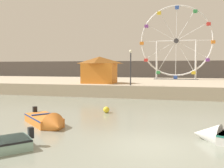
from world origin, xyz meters
name	(u,v)px	position (x,y,z in m)	size (l,w,h in m)	color
ground_plane	(152,146)	(0.00, 0.00, 0.00)	(240.00, 240.00, 0.00)	gray
quay_promenade	(169,86)	(0.00, 24.26, 0.65)	(110.00, 19.32, 1.31)	#B7A88E
distant_town_skyline	(172,72)	(0.00, 42.76, 2.20)	(140.00, 3.00, 4.40)	#564C47
motorboat_orange_hull	(48,122)	(-5.80, 2.00, 0.25)	(3.58, 3.35, 1.25)	orange
ferris_wheel_white_frame	(176,42)	(0.84, 28.96, 6.88)	(10.93, 1.20, 11.09)	silver
carnival_booth_orange_canopy	(99,69)	(-7.75, 17.77, 2.91)	(4.09, 3.27, 3.09)	orange
promenade_lamp_near	(131,62)	(-3.61, 15.22, 3.71)	(0.32, 0.32, 3.65)	#2D2D33
mooring_buoy_orange	(106,110)	(-3.78, 6.59, 0.22)	(0.44, 0.44, 0.44)	yellow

